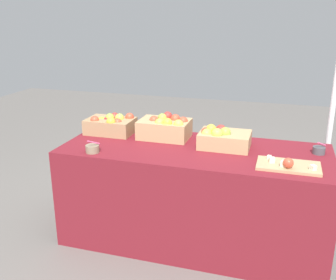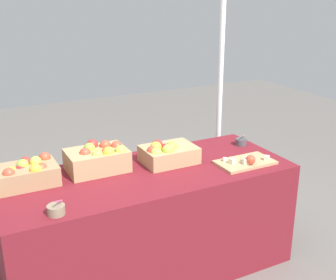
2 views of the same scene
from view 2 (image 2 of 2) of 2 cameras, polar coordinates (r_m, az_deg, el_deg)
The scene contains 9 objects.
ground_plane at distance 3.16m, azimuth -2.49°, elevation -16.63°, with size 10.00×10.00×0.00m, color slate.
table at distance 2.96m, azimuth -2.60°, elevation -10.82°, with size 1.90×0.76×0.74m, color maroon.
apple_crate_left at distance 2.72m, azimuth -18.24°, elevation -4.21°, with size 0.37×0.25×0.16m.
apple_crate_middle at distance 2.81m, azimuth -9.22°, elevation -2.38°, with size 0.38×0.26×0.19m.
apple_crate_right at distance 2.91m, azimuth -0.18°, elevation -1.76°, with size 0.36×0.26×0.16m.
cutting_board_front at distance 2.95m, azimuth 10.28°, elevation -2.86°, with size 0.39×0.22×0.08m.
sample_bowl_near at distance 3.30m, azimuth 9.66°, elevation -0.23°, with size 0.09×0.09×0.10m.
sample_bowl_mid at distance 2.35m, azimuth -14.61°, elevation -8.93°, with size 0.09×0.10×0.10m.
tent_pole at distance 3.62m, azimuth 6.94°, elevation 7.38°, with size 0.04×0.04×2.23m, color white.
Camera 2 is at (-1.06, -2.33, 1.85)m, focal length 45.99 mm.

